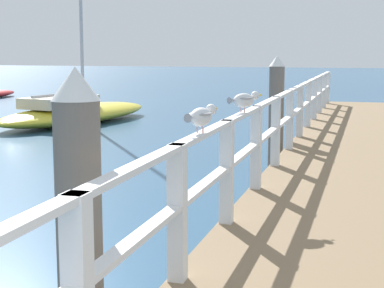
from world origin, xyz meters
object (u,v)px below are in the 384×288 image
object	(u,v)px
seagull_foreground	(201,116)
seagull_background	(244,100)
dock_piling_far	(276,112)
dock_piling_near	(80,237)
boat_0	(75,112)

from	to	relation	value
seagull_foreground	seagull_background	distance (m)	1.71
dock_piling_far	seagull_foreground	size ratio (longest dim) A/B	4.37
dock_piling_near	seagull_background	xyz separation A→B (m)	(0.38, 3.12, 0.61)
dock_piling_far	seagull_background	size ratio (longest dim) A/B	4.89
dock_piling_far	seagull_background	distance (m)	5.04
dock_piling_near	dock_piling_far	world-z (taller)	same
seagull_background	boat_0	bearing A→B (deg)	157.69
dock_piling_near	boat_0	size ratio (longest dim) A/B	0.29
boat_0	seagull_background	bearing A→B (deg)	-43.51
dock_piling_far	seagull_foreground	xyz separation A→B (m)	(0.38, -6.70, 0.61)
dock_piling_far	boat_0	bearing A→B (deg)	141.28
seagull_background	boat_0	size ratio (longest dim) A/B	0.06
seagull_foreground	seagull_background	bearing A→B (deg)	103.21
dock_piling_far	boat_0	size ratio (longest dim) A/B	0.29
dock_piling_far	seagull_background	xyz separation A→B (m)	(0.38, -4.99, 0.61)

